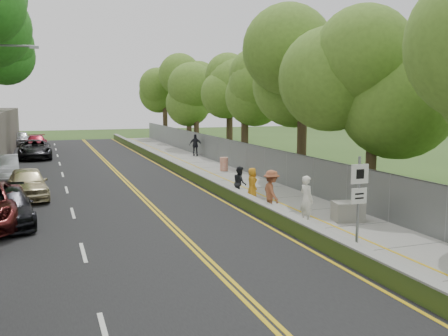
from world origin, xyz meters
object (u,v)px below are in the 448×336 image
object	(u,v)px
construction_barrel	(224,164)
signpost	(359,194)
person_far	(196,145)
painter_0	(252,183)
concrete_block	(348,211)

from	to	relation	value
construction_barrel	signpost	bearing A→B (deg)	-97.01
construction_barrel	person_far	bearing A→B (deg)	85.16
painter_0	construction_barrel	bearing A→B (deg)	-8.97
signpost	concrete_block	xyz separation A→B (m)	(2.15, 3.74, -1.52)
concrete_block	person_far	distance (m)	24.91
signpost	painter_0	bearing A→B (deg)	88.07
signpost	concrete_block	size ratio (longest dim) A/B	2.66
signpost	construction_barrel	distance (m)	19.21
construction_barrel	concrete_block	size ratio (longest dim) A/B	0.79
concrete_block	painter_0	bearing A→B (deg)	108.24
painter_0	person_far	size ratio (longest dim) A/B	0.81
construction_barrel	concrete_block	world-z (taller)	construction_barrel
construction_barrel	person_far	world-z (taller)	person_far
signpost	person_far	distance (m)	28.81
signpost	construction_barrel	xyz separation A→B (m)	(2.34, 19.02, -1.45)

